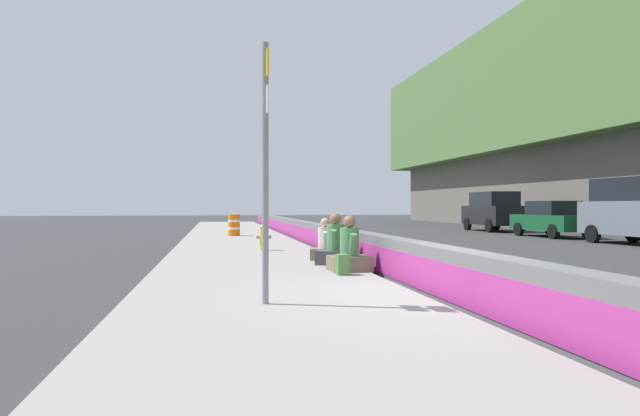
{
  "coord_description": "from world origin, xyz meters",
  "views": [
    {
      "loc": [
        -8.38,
        3.53,
        1.5
      ],
      "look_at": [
        8.7,
        0.42,
        1.42
      ],
      "focal_mm": 32.2,
      "sensor_mm": 36.0,
      "label": 1
    }
  ],
  "objects_px": {
    "backpack": "(343,265)",
    "parked_car_fourth": "(552,219)",
    "fire_hydrant": "(264,235)",
    "seated_person_middle": "(335,248)",
    "route_sign_post": "(266,154)",
    "parked_car_midline": "(493,211)",
    "construction_barrel": "(234,225)",
    "seated_person_foreground": "(349,253)",
    "seated_person_rear": "(325,246)"
  },
  "relations": [
    {
      "from": "route_sign_post",
      "to": "fire_hydrant",
      "type": "bearing_deg",
      "value": -4.54
    },
    {
      "from": "fire_hydrant",
      "to": "seated_person_rear",
      "type": "distance_m",
      "value": 3.48
    },
    {
      "from": "backpack",
      "to": "construction_barrel",
      "type": "height_order",
      "value": "construction_barrel"
    },
    {
      "from": "backpack",
      "to": "parked_car_midline",
      "type": "xyz_separation_m",
      "value": [
        19.99,
        -13.42,
        0.85
      ]
    },
    {
      "from": "parked_car_midline",
      "to": "route_sign_post",
      "type": "bearing_deg",
      "value": 146.61
    },
    {
      "from": "seated_person_foreground",
      "to": "fire_hydrant",
      "type": "bearing_deg",
      "value": 12.72
    },
    {
      "from": "fire_hydrant",
      "to": "seated_person_middle",
      "type": "relative_size",
      "value": 0.74
    },
    {
      "from": "backpack",
      "to": "seated_person_rear",
      "type": "bearing_deg",
      "value": -4.59
    },
    {
      "from": "route_sign_post",
      "to": "parked_car_midline",
      "type": "distance_m",
      "value": 27.62
    },
    {
      "from": "seated_person_rear",
      "to": "parked_car_midline",
      "type": "relative_size",
      "value": 0.21
    },
    {
      "from": "seated_person_middle",
      "to": "seated_person_rear",
      "type": "bearing_deg",
      "value": 1.19
    },
    {
      "from": "route_sign_post",
      "to": "parked_car_fourth",
      "type": "distance_m",
      "value": 22.52
    },
    {
      "from": "seated_person_rear",
      "to": "backpack",
      "type": "distance_m",
      "value": 3.18
    },
    {
      "from": "route_sign_post",
      "to": "seated_person_middle",
      "type": "height_order",
      "value": "route_sign_post"
    },
    {
      "from": "parked_car_midline",
      "to": "seated_person_rear",
      "type": "bearing_deg",
      "value": 141.96
    },
    {
      "from": "construction_barrel",
      "to": "parked_car_midline",
      "type": "height_order",
      "value": "parked_car_midline"
    },
    {
      "from": "backpack",
      "to": "parked_car_fourth",
      "type": "bearing_deg",
      "value": -43.89
    },
    {
      "from": "construction_barrel",
      "to": "parked_car_fourth",
      "type": "distance_m",
      "value": 14.9
    },
    {
      "from": "fire_hydrant",
      "to": "parked_car_midline",
      "type": "xyz_separation_m",
      "value": [
        13.58,
        -14.44,
        0.6
      ]
    },
    {
      "from": "route_sign_post",
      "to": "backpack",
      "type": "xyz_separation_m",
      "value": [
        3.05,
        -1.77,
        -1.88
      ]
    },
    {
      "from": "seated_person_foreground",
      "to": "seated_person_rear",
      "type": "relative_size",
      "value": 1.1
    },
    {
      "from": "fire_hydrant",
      "to": "construction_barrel",
      "type": "height_order",
      "value": "construction_barrel"
    },
    {
      "from": "seated_person_foreground",
      "to": "seated_person_middle",
      "type": "bearing_deg",
      "value": 0.29
    },
    {
      "from": "seated_person_foreground",
      "to": "seated_person_middle",
      "type": "relative_size",
      "value": 0.97
    },
    {
      "from": "backpack",
      "to": "fire_hydrant",
      "type": "bearing_deg",
      "value": 9.01
    },
    {
      "from": "route_sign_post",
      "to": "parked_car_midline",
      "type": "height_order",
      "value": "route_sign_post"
    },
    {
      "from": "route_sign_post",
      "to": "seated_person_rear",
      "type": "bearing_deg",
      "value": -18.01
    },
    {
      "from": "fire_hydrant",
      "to": "seated_person_middle",
      "type": "xyz_separation_m",
      "value": [
        -4.39,
        -1.3,
        -0.08
      ]
    },
    {
      "from": "seated_person_middle",
      "to": "backpack",
      "type": "height_order",
      "value": "seated_person_middle"
    },
    {
      "from": "seated_person_rear",
      "to": "parked_car_midline",
      "type": "bearing_deg",
      "value": -38.04
    },
    {
      "from": "seated_person_foreground",
      "to": "parked_car_midline",
      "type": "relative_size",
      "value": 0.24
    },
    {
      "from": "backpack",
      "to": "parked_car_midline",
      "type": "height_order",
      "value": "parked_car_midline"
    },
    {
      "from": "seated_person_foreground",
      "to": "seated_person_rear",
      "type": "height_order",
      "value": "seated_person_foreground"
    },
    {
      "from": "backpack",
      "to": "parked_car_fourth",
      "type": "relative_size",
      "value": 0.09
    },
    {
      "from": "seated_person_foreground",
      "to": "parked_car_fourth",
      "type": "height_order",
      "value": "parked_car_fourth"
    },
    {
      "from": "route_sign_post",
      "to": "seated_person_rear",
      "type": "height_order",
      "value": "route_sign_post"
    },
    {
      "from": "construction_barrel",
      "to": "backpack",
      "type": "bearing_deg",
      "value": -173.76
    },
    {
      "from": "seated_person_foreground",
      "to": "route_sign_post",
      "type": "bearing_deg",
      "value": 150.93
    },
    {
      "from": "seated_person_rear",
      "to": "parked_car_midline",
      "type": "xyz_separation_m",
      "value": [
        16.83,
        -13.17,
        0.72
      ]
    },
    {
      "from": "seated_person_middle",
      "to": "parked_car_fourth",
      "type": "relative_size",
      "value": 0.26
    },
    {
      "from": "parked_car_midline",
      "to": "parked_car_fourth",
      "type": "bearing_deg",
      "value": 177.95
    },
    {
      "from": "seated_person_foreground",
      "to": "parked_car_fourth",
      "type": "xyz_separation_m",
      "value": [
        13.08,
        -12.91,
        0.36
      ]
    },
    {
      "from": "construction_barrel",
      "to": "parked_car_fourth",
      "type": "relative_size",
      "value": 0.21
    },
    {
      "from": "seated_person_middle",
      "to": "parked_car_fourth",
      "type": "bearing_deg",
      "value": -47.83
    },
    {
      "from": "construction_barrel",
      "to": "route_sign_post",
      "type": "bearing_deg",
      "value": 179.6
    },
    {
      "from": "route_sign_post",
      "to": "seated_person_rear",
      "type": "xyz_separation_m",
      "value": [
        6.22,
        -2.02,
        -1.74
      ]
    },
    {
      "from": "parked_car_fourth",
      "to": "parked_car_midline",
      "type": "xyz_separation_m",
      "value": [
        6.28,
        -0.22,
        0.32
      ]
    },
    {
      "from": "seated_person_middle",
      "to": "backpack",
      "type": "relative_size",
      "value": 2.96
    },
    {
      "from": "seated_person_middle",
      "to": "parked_car_midline",
      "type": "xyz_separation_m",
      "value": [
        17.98,
        -13.14,
        0.67
      ]
    },
    {
      "from": "parked_car_fourth",
      "to": "parked_car_midline",
      "type": "height_order",
      "value": "parked_car_midline"
    }
  ]
}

